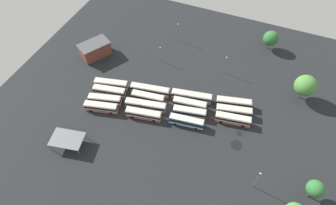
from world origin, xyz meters
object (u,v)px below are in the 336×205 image
(bus_row2_slot1, at_px, (190,112))
(lamp_post_by_building, at_px, (225,64))
(bus_row1_slot1, at_px, (146,105))
(bus_row2_slot3, at_px, (191,96))
(bus_row2_slot0, at_px, (187,121))
(bus_row1_slot2, at_px, (148,97))
(bus_row2_slot2, at_px, (190,104))
(bus_row1_slot0, at_px, (144,114))
(bus_row3_slot1, at_px, (233,119))
(bus_row3_slot2, at_px, (234,111))
(lamp_post_far_corner, at_px, (178,32))
(lamp_post_near_entrance, at_px, (160,54))
(tree_north_edge, at_px, (271,38))
(tree_west_edge, at_px, (315,189))
(lamp_post_mid_lot, at_px, (257,179))
(bus_row3_slot3, at_px, (234,103))
(bus_row0_slot0, at_px, (101,107))
(bus_row0_slot3, at_px, (111,84))
(bus_row1_slot3, at_px, (150,90))
(depot_building, at_px, (95,49))
(bus_row0_slot1, at_px, (105,99))
(bus_row0_slot2, at_px, (109,91))
(maintenance_shelter, at_px, (67,139))
(tree_east_edge, at_px, (305,86))

(bus_row2_slot1, xyz_separation_m, lamp_post_by_building, (5.36, 24.39, 2.69))
(bus_row1_slot1, height_order, bus_row2_slot3, same)
(bus_row2_slot3, bearing_deg, bus_row2_slot0, -78.84)
(bus_row1_slot2, bearing_deg, bus_row2_slot2, 11.23)
(bus_row1_slot0, distance_m, bus_row3_slot1, 30.30)
(bus_row3_slot2, height_order, lamp_post_far_corner, lamp_post_far_corner)
(bus_row3_slot2, xyz_separation_m, lamp_post_by_building, (-8.54, 18.02, 2.69))
(bus_row1_slot1, xyz_separation_m, bus_row2_slot3, (13.46, 10.00, 0.00))
(bus_row1_slot1, bearing_deg, lamp_post_near_entrance, 101.16)
(bus_row1_slot0, bearing_deg, tree_north_edge, 57.72)
(bus_row1_slot2, distance_m, lamp_post_near_entrance, 20.95)
(bus_row2_slot0, xyz_separation_m, lamp_post_near_entrance, (-20.31, 24.76, 2.25))
(tree_north_edge, height_order, tree_west_edge, tree_north_edge)
(bus_row1_slot0, distance_m, lamp_post_mid_lot, 41.29)
(bus_row3_slot2, height_order, lamp_post_mid_lot, lamp_post_mid_lot)
(bus_row2_slot2, relative_size, lamp_post_mid_lot, 1.30)
(tree_west_edge, bearing_deg, bus_row3_slot3, 139.96)
(bus_row0_slot0, bearing_deg, bus_row1_slot1, 25.45)
(bus_row1_slot2, bearing_deg, lamp_post_by_building, 48.39)
(bus_row1_slot0, xyz_separation_m, bus_row3_slot3, (27.20, 16.67, -0.00))
(bus_row0_slot3, bearing_deg, tree_north_edge, 41.66)
(bus_row1_slot0, xyz_separation_m, bus_row1_slot1, (-0.99, 3.67, 0.00))
(tree_north_edge, bearing_deg, bus_row1_slot2, -127.60)
(bus_row1_slot3, distance_m, depot_building, 30.84)
(bus_row0_slot1, distance_m, bus_row3_slot1, 45.09)
(bus_row2_slot1, bearing_deg, lamp_post_by_building, 77.61)
(bus_row3_slot3, relative_size, lamp_post_near_entrance, 1.70)
(bus_row1_slot3, bearing_deg, bus_row0_slot3, -168.44)
(bus_row3_slot2, height_order, tree_west_edge, tree_west_edge)
(tree_north_edge, bearing_deg, bus_row3_slot1, -95.69)
(bus_row0_slot2, relative_size, bus_row1_slot1, 0.83)
(bus_row3_slot3, bearing_deg, bus_row2_slot0, -132.37)
(bus_row0_slot0, relative_size, tree_north_edge, 1.42)
(lamp_post_near_entrance, height_order, tree_west_edge, tree_west_edge)
(bus_row1_slot3, distance_m, tree_west_edge, 60.36)
(bus_row2_slot2, xyz_separation_m, bus_row3_slot3, (14.10, 6.55, 0.00))
(lamp_post_mid_lot, bearing_deg, maintenance_shelter, -171.24)
(tree_north_edge, bearing_deg, bus_row2_slot2, -115.26)
(lamp_post_near_entrance, bearing_deg, tree_east_edge, 2.19)
(bus_row0_slot0, bearing_deg, bus_row0_slot1, 98.24)
(maintenance_shelter, relative_size, tree_north_edge, 1.36)
(bus_row0_slot2, distance_m, lamp_post_far_corner, 39.47)
(bus_row2_slot3, bearing_deg, bus_row0_slot1, -154.71)
(depot_building, xyz_separation_m, maintenance_shelter, (14.24, -39.48, 0.36))
(bus_row0_slot2, xyz_separation_m, tree_east_edge, (64.32, 25.20, 4.72))
(bus_row0_slot1, distance_m, tree_east_edge, 70.34)
(bus_row0_slot1, distance_m, bus_row0_slot2, 4.02)
(tree_west_edge, bearing_deg, lamp_post_far_corner, 140.49)
(bus_row0_slot2, bearing_deg, lamp_post_mid_lot, -14.50)
(tree_west_edge, bearing_deg, bus_row1_slot1, 169.45)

